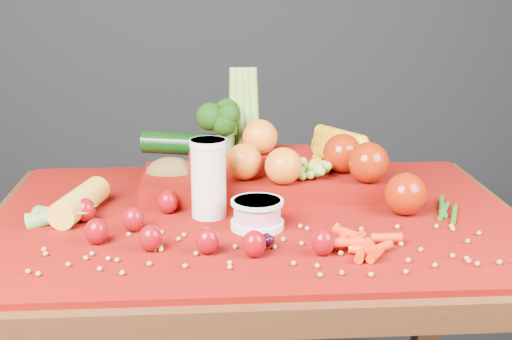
{
  "coord_description": "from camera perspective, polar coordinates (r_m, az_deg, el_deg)",
  "views": [
    {
      "loc": [
        -0.1,
        -1.36,
        1.24
      ],
      "look_at": [
        0.0,
        0.02,
        0.85
      ],
      "focal_mm": 50.0,
      "sensor_mm": 36.0,
      "label": 1
    }
  ],
  "objects": [
    {
      "name": "potato",
      "position": [
        1.6,
        -6.84,
        -0.34
      ],
      "size": [
        0.11,
        0.08,
        0.08
      ],
      "primitive_type": "ellipsoid",
      "color": "brown",
      "rests_on": "red_cloth"
    },
    {
      "name": "table",
      "position": [
        1.49,
        0.05,
        -7.45
      ],
      "size": [
        1.1,
        0.8,
        0.75
      ],
      "color": "#36190C",
      "rests_on": "ground"
    },
    {
      "name": "corn_ear",
      "position": [
        1.45,
        -14.77,
        -3.14
      ],
      "size": [
        0.22,
        0.25,
        0.06
      ],
      "rotation": [
        0.0,
        0.0,
        1.32
      ],
      "color": "yellow",
      "rests_on": "red_cloth"
    },
    {
      "name": "yogurt_bowl",
      "position": [
        1.37,
        0.1,
        -3.46
      ],
      "size": [
        0.1,
        0.1,
        0.06
      ],
      "rotation": [
        0.0,
        0.0,
        0.32
      ],
      "color": "silver",
      "rests_on": "red_cloth"
    },
    {
      "name": "dark_grape_cluster",
      "position": [
        1.27,
        0.23,
        -5.73
      ],
      "size": [
        0.06,
        0.05,
        0.03
      ],
      "primitive_type": null,
      "color": "black",
      "rests_on": "red_cloth"
    },
    {
      "name": "milk_glass",
      "position": [
        1.42,
        -3.82,
        -0.45
      ],
      "size": [
        0.07,
        0.07,
        0.16
      ],
      "rotation": [
        0.0,
        0.0,
        0.28
      ],
      "color": "beige",
      "rests_on": "red_cloth"
    },
    {
      "name": "soybean_scatter",
      "position": [
        1.26,
        0.69,
        -6.39
      ],
      "size": [
        0.84,
        0.24,
        0.01
      ],
      "primitive_type": null,
      "color": "olive",
      "rests_on": "red_cloth"
    },
    {
      "name": "produce_mound",
      "position": [
        1.58,
        1.63,
        0.39
      ],
      "size": [
        0.6,
        0.37,
        0.27
      ],
      "color": "#6A0305",
      "rests_on": "red_cloth"
    },
    {
      "name": "baby_carrot_pile",
      "position": [
        1.28,
        9.23,
        -5.75
      ],
      "size": [
        0.17,
        0.18,
        0.03
      ],
      "primitive_type": null,
      "color": "red",
      "rests_on": "red_cloth"
    },
    {
      "name": "red_cloth",
      "position": [
        1.45,
        0.05,
        -3.79
      ],
      "size": [
        1.05,
        0.75,
        0.01
      ],
      "primitive_type": "cube",
      "color": "#6A0305",
      "rests_on": "table"
    },
    {
      "name": "green_bean_pile",
      "position": [
        1.52,
        15.32,
        -3.04
      ],
      "size": [
        0.14,
        0.12,
        0.01
      ],
      "primitive_type": null,
      "color": "#1C6015",
      "rests_on": "red_cloth"
    },
    {
      "name": "strawberry_scatter",
      "position": [
        1.32,
        -6.53,
        -4.49
      ],
      "size": [
        0.48,
        0.28,
        0.05
      ],
      "color": "maroon",
      "rests_on": "red_cloth"
    }
  ]
}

